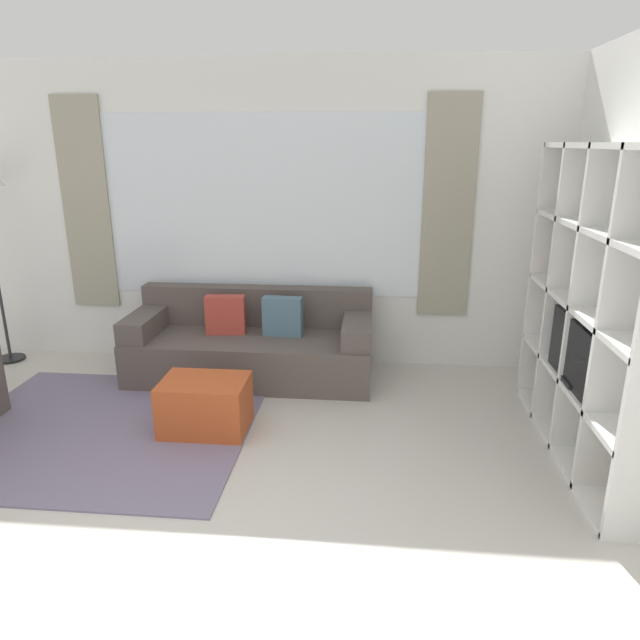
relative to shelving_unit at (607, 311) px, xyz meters
The scene contains 6 objects.
ground_plane 3.15m from the shelving_unit, 146.15° to the right, with size 16.00×16.00×0.00m, color beige.
wall_back 2.94m from the shelving_unit, 148.27° to the left, with size 6.53×0.11×2.70m.
area_rug 3.54m from the shelving_unit, behind, with size 2.13×1.91×0.01m, color slate.
shelving_unit is the anchor object (origin of this frame).
couch_main 2.84m from the shelving_unit, 156.87° to the left, with size 2.10×0.83×0.75m.
ottoman 2.77m from the shelving_unit, behind, with size 0.61×0.44×0.39m.
Camera 1 is at (1.01, -1.93, 2.00)m, focal length 32.00 mm.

